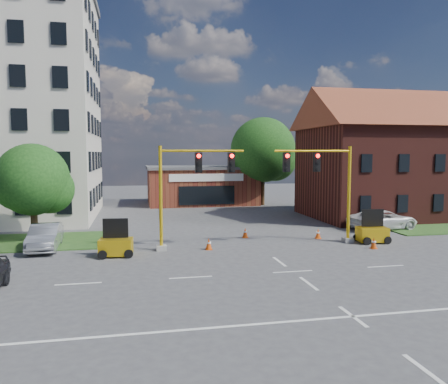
# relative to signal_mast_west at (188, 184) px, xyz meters

# --- Properties ---
(ground) EXTENTS (120.00, 120.00, 0.00)m
(ground) POSITION_rel_signal_mast_west_xyz_m (4.36, -6.00, -3.92)
(ground) COLOR #444447
(ground) RESTS_ON ground
(lane_markings) EXTENTS (60.00, 36.00, 0.01)m
(lane_markings) POSITION_rel_signal_mast_west_xyz_m (4.36, -9.00, -3.91)
(lane_markings) COLOR white
(lane_markings) RESTS_ON ground
(brick_shop) EXTENTS (12.40, 8.40, 4.30)m
(brick_shop) POSITION_rel_signal_mast_west_xyz_m (4.36, 23.99, -1.76)
(brick_shop) COLOR maroon
(brick_shop) RESTS_ON ground
(townhouse_row) EXTENTS (21.00, 11.00, 11.50)m
(townhouse_row) POSITION_rel_signal_mast_west_xyz_m (22.36, 10.00, 2.01)
(townhouse_row) COLOR #4D1D17
(townhouse_row) RESTS_ON ground
(tree_large) EXTENTS (7.56, 7.20, 9.75)m
(tree_large) POSITION_rel_signal_mast_west_xyz_m (11.22, 21.08, 1.97)
(tree_large) COLOR #372514
(tree_large) RESTS_ON ground
(tree_nw_front) EXTENTS (4.92, 4.69, 6.40)m
(tree_nw_front) POSITION_rel_signal_mast_west_xyz_m (-9.41, 4.58, -0.04)
(tree_nw_front) COLOR #372514
(tree_nw_front) RESTS_ON ground
(signal_mast_west) EXTENTS (5.30, 0.60, 6.20)m
(signal_mast_west) POSITION_rel_signal_mast_west_xyz_m (0.00, 0.00, 0.00)
(signal_mast_west) COLOR gray
(signal_mast_west) RESTS_ON ground
(signal_mast_east) EXTENTS (5.30, 0.60, 6.20)m
(signal_mast_east) POSITION_rel_signal_mast_west_xyz_m (8.71, 0.00, 0.00)
(signal_mast_east) COLOR gray
(signal_mast_east) RESTS_ON ground
(trailer_west) EXTENTS (1.91, 1.38, 2.04)m
(trailer_west) POSITION_rel_signal_mast_west_xyz_m (-4.22, -0.98, -3.28)
(trailer_west) COLOR gold
(trailer_west) RESTS_ON ground
(trailer_east) EXTENTS (1.94, 1.40, 2.07)m
(trailer_east) POSITION_rel_signal_mast_west_xyz_m (11.84, -0.41, -3.27)
(trailer_east) COLOR gold
(trailer_east) RESTS_ON ground
(cone_a) EXTENTS (0.40, 0.40, 0.70)m
(cone_a) POSITION_rel_signal_mast_west_xyz_m (1.15, -0.36, -3.58)
(cone_a) COLOR #D5460B
(cone_a) RESTS_ON ground
(cone_b) EXTENTS (0.40, 0.40, 0.70)m
(cone_b) POSITION_rel_signal_mast_west_xyz_m (4.21, 2.82, -3.58)
(cone_b) COLOR #D5460B
(cone_b) RESTS_ON ground
(cone_c) EXTENTS (0.40, 0.40, 0.70)m
(cone_c) POSITION_rel_signal_mast_west_xyz_m (10.98, -2.07, -3.58)
(cone_c) COLOR #D5460B
(cone_c) RESTS_ON ground
(cone_d) EXTENTS (0.40, 0.40, 0.70)m
(cone_d) POSITION_rel_signal_mast_west_xyz_m (8.97, 1.54, -3.58)
(cone_d) COLOR #D5460B
(cone_d) RESTS_ON ground
(pickup_white) EXTENTS (5.73, 3.37, 1.49)m
(pickup_white) POSITION_rel_signal_mast_west_xyz_m (15.27, 3.96, -3.17)
(pickup_white) COLOR white
(pickup_white) RESTS_ON ground
(sedan_silver_front) EXTENTS (1.80, 4.68, 1.52)m
(sedan_silver_front) POSITION_rel_signal_mast_west_xyz_m (-8.47, 1.70, -3.16)
(sedan_silver_front) COLOR #96999D
(sedan_silver_front) RESTS_ON ground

